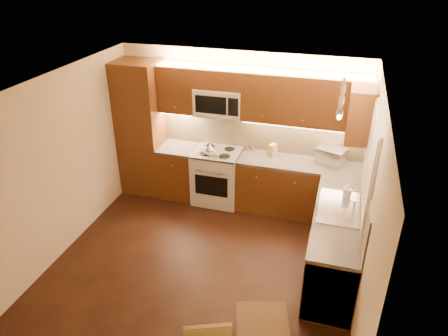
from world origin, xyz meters
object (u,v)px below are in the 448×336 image
(sink, at_px, (340,203))
(soap_bottle, at_px, (348,191))
(stove, at_px, (217,176))
(kettle, at_px, (209,149))
(toaster_oven, at_px, (331,156))
(microwave, at_px, (219,102))
(knife_block, at_px, (273,150))

(sink, distance_m, soap_bottle, 0.30)
(stove, bearing_deg, soap_bottle, -21.90)
(kettle, bearing_deg, toaster_oven, 27.24)
(microwave, distance_m, kettle, 0.75)
(kettle, relative_size, knife_block, 1.07)
(microwave, xyz_separation_m, soap_bottle, (2.08, -0.97, -0.72))
(toaster_oven, distance_m, soap_bottle, 1.03)
(microwave, bearing_deg, toaster_oven, 0.46)
(stove, xyz_separation_m, toaster_oven, (1.80, 0.15, 0.56))
(toaster_oven, bearing_deg, soap_bottle, -54.12)
(sink, bearing_deg, knife_block, 131.17)
(microwave, relative_size, soap_bottle, 3.74)
(stove, height_order, microwave, microwave)
(knife_block, bearing_deg, sink, -27.87)
(stove, height_order, knife_block, knife_block)
(microwave, xyz_separation_m, kettle, (-0.09, -0.28, -0.69))
(kettle, height_order, knife_block, kettle)
(soap_bottle, bearing_deg, toaster_oven, 122.39)
(microwave, height_order, soap_bottle, microwave)
(toaster_oven, relative_size, soap_bottle, 2.05)
(toaster_oven, bearing_deg, microwave, -159.83)
(kettle, relative_size, toaster_oven, 0.51)
(stove, relative_size, kettle, 4.37)
(sink, distance_m, toaster_oven, 1.29)
(microwave, height_order, sink, microwave)
(knife_block, bearing_deg, stove, -149.55)
(toaster_oven, bearing_deg, kettle, -151.45)
(knife_block, relative_size, soap_bottle, 0.97)
(knife_block, bearing_deg, kettle, -142.34)
(soap_bottle, bearing_deg, sink, -90.09)
(microwave, distance_m, sink, 2.48)
(stove, xyz_separation_m, microwave, (0.00, 0.14, 1.26))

